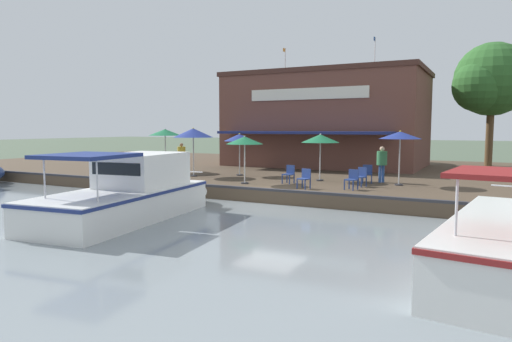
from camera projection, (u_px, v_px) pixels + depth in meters
The scene contains 21 objects.
ground_plane at pixel (270, 206), 18.68m from camera, with size 220.00×220.00×0.00m, color #4C5B47.
quay_deck at pixel (346, 174), 28.37m from camera, with size 22.00×56.00×0.60m, color #4C3D2D.
quay_edge_fender at pixel (271, 190), 18.71m from camera, with size 0.20×50.40×0.10m, color #2D2D33.
waterfront_restaurant at pixel (327, 119), 31.46m from camera, with size 9.54×12.98×8.45m.
patio_umbrella_by_entrance at pixel (245, 141), 21.00m from camera, with size 1.71×1.71×2.23m.
patio_umbrella_mid_patio_left at pixel (320, 139), 22.15m from camera, with size 1.85×1.85×2.31m.
patio_umbrella_mid_patio_right at pixel (240, 138), 24.64m from camera, with size 1.71×1.71×2.30m.
patio_umbrella_far_corner at pixel (165, 132), 26.50m from camera, with size 1.91×1.91×2.55m.
patio_umbrella_back_row at pixel (400, 135), 20.35m from camera, with size 1.84×1.84×2.47m.
patio_umbrella_near_quay_edge at pixel (193, 133), 24.16m from camera, with size 2.12×2.12×2.60m.
cafe_chair_beside_entrance at pixel (119, 163), 27.05m from camera, with size 0.48×0.48×0.85m.
cafe_chair_mid_patio at pixel (305, 178), 19.41m from camera, with size 0.52×0.52×0.85m.
cafe_chair_back_row_seat at pixel (352, 178), 19.08m from camera, with size 0.53×0.53×0.85m.
cafe_chair_facing_river at pixel (289, 173), 21.24m from camera, with size 0.51×0.51×0.85m.
cafe_chair_under_first_umbrella at pixel (361, 176), 20.11m from camera, with size 0.56×0.56×0.85m.
cafe_chair_far_corner_seat at pixel (367, 173), 21.40m from camera, with size 0.52×0.52×0.85m.
person_at_quay_edge at pixel (382, 160), 21.57m from camera, with size 0.48×0.48×1.71m.
person_near_entrance at pixel (182, 153), 27.40m from camera, with size 0.47×0.47×1.68m.
motorboat_mid_row at pixel (137, 193), 16.14m from camera, with size 8.38×3.60×2.32m.
tree_downstream_bank at pixel (319, 100), 36.06m from camera, with size 4.92×4.68×7.26m.
tree_upstream_bank at pixel (489, 81), 30.44m from camera, with size 5.13×4.89×8.27m.
Camera 1 is at (16.66, 7.98, 3.19)m, focal length 32.00 mm.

